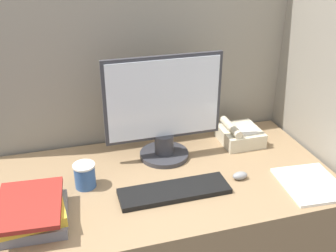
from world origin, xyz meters
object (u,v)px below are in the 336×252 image
monitor (164,113)px  mouse (240,176)px  coffee_cup (85,176)px  desk_telephone (239,135)px  book_stack (31,212)px  keyboard (175,191)px

monitor → mouse: size_ratio=8.04×
coffee_cup → desk_telephone: size_ratio=0.52×
book_stack → desk_telephone: bearing=19.6°
book_stack → monitor: bearing=28.8°
keyboard → book_stack: bearing=-177.1°
mouse → desk_telephone: (0.13, 0.29, 0.02)m
book_stack → desk_telephone: (0.93, 0.33, -0.01)m
mouse → coffee_cup: bearing=168.5°
monitor → keyboard: monitor is taller
coffee_cup → desk_telephone: desk_telephone is taller
desk_telephone → coffee_cup: bearing=-167.3°
mouse → coffee_cup: coffee_cup is taller
monitor → desk_telephone: monitor is taller
keyboard → mouse: size_ratio=6.77×
desk_telephone → book_stack: bearing=-160.4°
keyboard → desk_telephone: desk_telephone is taller
keyboard → mouse: 0.28m
mouse → desk_telephone: bearing=65.5°
mouse → book_stack: bearing=-176.8°
keyboard → monitor: bearing=82.7°
keyboard → book_stack: book_stack is taller
mouse → monitor: bearing=133.3°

